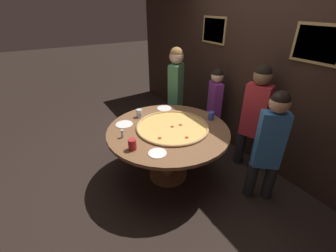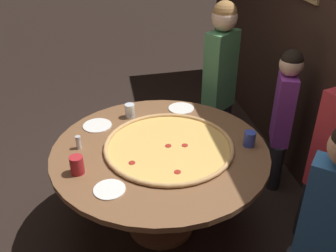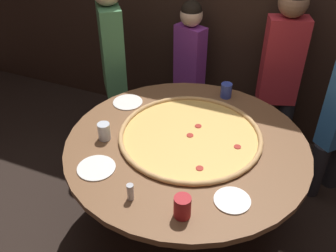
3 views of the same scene
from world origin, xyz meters
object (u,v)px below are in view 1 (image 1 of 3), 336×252
drink_cup_beside_pizza (132,145)px  giant_pizza (172,127)px  drink_cup_by_shaker (139,113)px  white_plate_beside_cup (164,108)px  diner_far_right (255,113)px  diner_far_left (176,88)px  white_plate_left_side (124,124)px  diner_side_right (270,143)px  dining_table (168,138)px  white_plate_near_front (157,153)px  drink_cup_far_left (211,116)px  diner_centre_back (215,103)px  condiment_shaker (122,134)px

drink_cup_beside_pizza → giant_pizza: bearing=106.9°
drink_cup_by_shaker → white_plate_beside_cup: size_ratio=0.52×
diner_far_right → diner_far_left: 1.38m
white_plate_left_side → diner_side_right: size_ratio=0.16×
diner_far_left → diner_side_right: 1.83m
dining_table → white_plate_near_front: (0.39, -0.37, 0.14)m
drink_cup_far_left → diner_side_right: (0.82, 0.13, -0.02)m
diner_far_left → diner_centre_back: diner_far_left is taller
dining_table → diner_far_left: bearing=142.6°
drink_cup_beside_pizza → diner_far_right: (0.20, 1.67, 0.04)m
giant_pizza → drink_cup_by_shaker: (-0.49, -0.23, 0.04)m
white_plate_beside_cup → diner_far_right: bearing=41.5°
drink_cup_by_shaker → white_plate_near_front: (0.88, -0.20, -0.05)m
condiment_shaker → diner_centre_back: (-0.29, 1.67, -0.07)m
drink_cup_beside_pizza → diner_side_right: 1.49m
drink_cup_beside_pizza → white_plate_near_front: 0.29m
drink_cup_far_left → diner_centre_back: 0.67m
white_plate_left_side → dining_table: bearing=47.7°
condiment_shaker → white_plate_beside_cup: bearing=119.0°
dining_table → white_plate_left_side: white_plate_left_side is taller
giant_pizza → drink_cup_far_left: (0.08, 0.57, 0.04)m
drink_cup_far_left → white_plate_near_front: (0.32, -1.00, -0.05)m
dining_table → white_plate_near_front: 0.56m
diner_far_right → diner_far_left: bearing=-2.7°
dining_table → drink_cup_far_left: 0.66m
white_plate_beside_cup → diner_far_right: (0.95, 0.84, 0.10)m
drink_cup_by_shaker → giant_pizza: bearing=25.1°
white_plate_near_front → white_plate_left_side: bearing=-175.5°
white_plate_left_side → drink_cup_by_shaker: bearing=110.9°
diner_far_left → drink_cup_far_left: bearing=-132.2°
drink_cup_beside_pizza → diner_side_right: bearing=61.7°
dining_table → diner_side_right: 1.19m
white_plate_left_side → diner_centre_back: diner_centre_back is taller
drink_cup_beside_pizza → diner_side_right: (0.71, 1.32, -0.02)m
diner_side_right → diner_centre_back: bearing=-65.1°
giant_pizza → diner_far_left: (-0.93, 0.65, 0.12)m
white_plate_near_front → diner_side_right: bearing=65.8°
diner_far_right → diner_side_right: diner_far_right is taller
white_plate_near_front → condiment_shaker: 0.53m
dining_table → giant_pizza: 0.16m
dining_table → giant_pizza: size_ratio=1.66×
diner_far_right → diner_side_right: (0.51, -0.35, -0.06)m
dining_table → white_plate_left_side: bearing=-132.3°
drink_cup_beside_pizza → diner_far_left: bearing=131.3°
diner_far_left → giant_pizza: bearing=-162.3°
dining_table → drink_cup_beside_pizza: (0.19, -0.56, 0.20)m
drink_cup_beside_pizza → white_plate_beside_cup: size_ratio=0.57×
white_plate_beside_cup → diner_centre_back: (0.17, 0.84, -0.03)m
white_plate_near_front → diner_far_right: (-0.00, 1.48, 0.10)m
drink_cup_far_left → white_plate_beside_cup: drink_cup_far_left is taller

